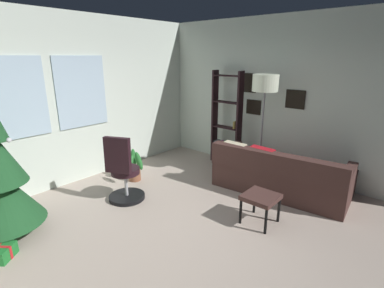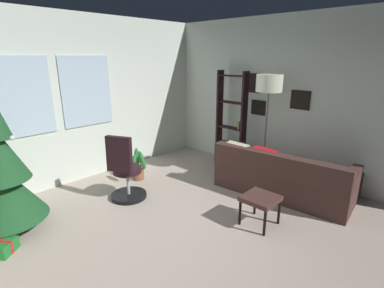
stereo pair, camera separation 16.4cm
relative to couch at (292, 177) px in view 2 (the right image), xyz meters
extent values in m
cube|color=#B5A395|center=(-1.97, 0.52, -0.33)|extent=(5.24, 5.05, 0.10)
cube|color=silver|center=(-1.97, 3.10, 1.16)|extent=(5.24, 0.10, 2.86)
cube|color=silver|center=(-2.89, 3.04, 1.30)|extent=(0.90, 0.03, 1.20)
cube|color=silver|center=(-1.84, 3.04, 1.30)|extent=(0.90, 0.03, 1.20)
cube|color=silver|center=(0.70, 0.52, 1.16)|extent=(0.10, 5.05, 2.86)
cube|color=black|center=(0.64, 1.08, 0.93)|extent=(0.02, 0.31, 0.28)
cube|color=black|center=(0.64, 1.23, 1.39)|extent=(0.02, 0.36, 0.36)
cube|color=black|center=(0.64, 0.27, 1.16)|extent=(0.02, 0.34, 0.33)
cube|color=#462C28|center=(-0.11, 0.10, -0.07)|extent=(1.04, 2.17, 0.41)
cube|color=#462C28|center=(-0.46, 0.07, 0.31)|extent=(0.39, 2.11, 0.36)
cube|color=#462C28|center=(-0.02, -0.87, 0.23)|extent=(0.86, 0.22, 0.20)
cube|color=#462C28|center=(-0.21, 1.07, 0.23)|extent=(0.86, 0.22, 0.20)
cube|color=#462C28|center=(0.71, -0.45, -0.07)|extent=(0.77, 0.91, 0.41)
cube|color=red|center=(-0.36, 0.31, 0.30)|extent=(0.19, 0.41, 0.41)
cube|color=beige|center=(-0.40, 0.79, 0.30)|extent=(0.20, 0.41, 0.41)
cube|color=#462C28|center=(-1.18, -0.11, 0.10)|extent=(0.43, 0.43, 0.06)
cylinder|color=black|center=(-1.36, -0.30, -0.10)|extent=(0.04, 0.04, 0.35)
cylinder|color=black|center=(-0.99, -0.30, -0.10)|extent=(0.04, 0.04, 0.35)
cylinder|color=black|center=(-1.36, 0.07, -0.10)|extent=(0.04, 0.04, 0.35)
cylinder|color=black|center=(-0.99, 0.07, -0.10)|extent=(0.04, 0.04, 0.35)
cylinder|color=#4C331E|center=(-3.50, 2.19, -0.20)|extent=(0.12, 0.12, 0.16)
cone|color=#1B4A25|center=(-3.50, 2.19, 0.24)|extent=(0.95, 0.95, 0.72)
sphere|color=silver|center=(-3.34, 2.03, 0.96)|extent=(0.06, 0.06, 0.06)
sphere|color=blue|center=(-3.38, 2.46, 0.62)|extent=(0.05, 0.05, 0.05)
cylinder|color=black|center=(-1.93, 1.81, -0.25)|extent=(0.56, 0.56, 0.06)
cylinder|color=#B2B2B7|center=(-1.93, 1.81, -0.01)|extent=(0.05, 0.05, 0.41)
cylinder|color=black|center=(-1.93, 1.81, 0.20)|extent=(0.44, 0.44, 0.09)
cube|color=black|center=(-2.10, 1.72, 0.51)|extent=(0.26, 0.40, 0.54)
cube|color=black|center=(0.43, 1.26, 0.67)|extent=(0.18, 0.04, 1.90)
cube|color=black|center=(0.43, 1.86, 0.67)|extent=(0.18, 0.04, 1.90)
cube|color=black|center=(0.43, 1.56, -0.03)|extent=(0.18, 0.56, 0.02)
cube|color=black|center=(0.43, 1.56, 0.49)|extent=(0.18, 0.56, 0.02)
cube|color=black|center=(0.43, 1.56, 1.01)|extent=(0.18, 0.56, 0.02)
cube|color=black|center=(0.43, 1.56, 1.52)|extent=(0.18, 0.56, 0.02)
cube|color=maroon|center=(0.43, 1.35, 0.08)|extent=(0.17, 0.06, 0.20)
cube|color=navy|center=(0.45, 1.44, 0.08)|extent=(0.14, 0.08, 0.18)
cube|color=beige|center=(0.45, 1.51, 0.08)|extent=(0.14, 0.07, 0.19)
cube|color=#2C6D47|center=(0.44, 1.58, 0.09)|extent=(0.16, 0.04, 0.22)
cube|color=#7B2D6A|center=(0.45, 1.65, 0.08)|extent=(0.14, 0.07, 0.19)
cube|color=#BE7B22|center=(0.44, 1.71, 0.06)|extent=(0.15, 0.04, 0.14)
cube|color=#464D51|center=(0.44, 1.78, 0.08)|extent=(0.15, 0.08, 0.19)
cube|color=olive|center=(0.44, 1.34, 0.57)|extent=(0.16, 0.04, 0.14)
cylinder|color=slate|center=(0.10, 0.59, -0.26)|extent=(0.28, 0.28, 0.03)
cylinder|color=slate|center=(0.10, 0.59, 0.54)|extent=(0.03, 0.03, 1.57)
cylinder|color=silver|center=(0.10, 0.59, 1.46)|extent=(0.43, 0.43, 0.28)
cylinder|color=brown|center=(-1.40, 2.28, -0.17)|extent=(0.21, 0.21, 0.21)
ellipsoid|color=#2A7632|center=(-1.37, 2.32, 0.12)|extent=(0.15, 0.16, 0.38)
ellipsoid|color=#2A7632|center=(-1.56, 2.18, 0.10)|extent=(0.25, 0.16, 0.36)
ellipsoid|color=#2A7632|center=(-1.37, 2.17, 0.11)|extent=(0.20, 0.15, 0.38)
camera|label=1|loc=(-4.39, -1.69, 1.89)|focal=27.12mm
camera|label=2|loc=(-4.28, -1.81, 1.89)|focal=27.12mm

